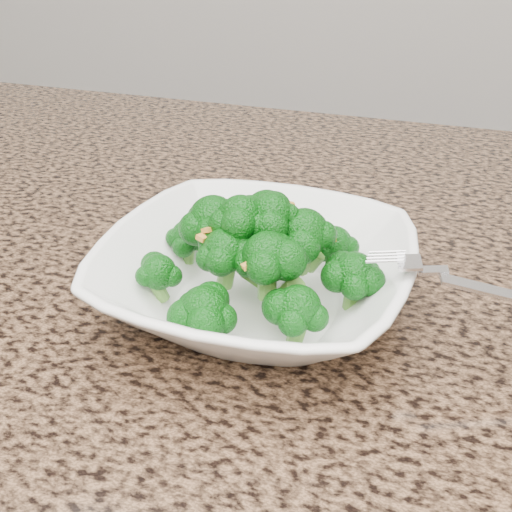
% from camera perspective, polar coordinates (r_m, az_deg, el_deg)
% --- Properties ---
extents(granite_counter, '(1.64, 1.04, 0.03)m').
position_cam_1_polar(granite_counter, '(0.60, -10.41, -2.70)').
color(granite_counter, brown).
rests_on(granite_counter, cabinet).
extents(bowl, '(0.25, 0.25, 0.06)m').
position_cam_1_polar(bowl, '(0.52, 0.00, -1.86)').
color(bowl, white).
rests_on(bowl, granite_counter).
extents(broccoli_pile, '(0.22, 0.22, 0.07)m').
position_cam_1_polar(broccoli_pile, '(0.49, 0.00, 4.61)').
color(broccoli_pile, '#09540C').
rests_on(broccoli_pile, bowl).
extents(garlic_topping, '(0.13, 0.13, 0.01)m').
position_cam_1_polar(garlic_topping, '(0.47, 0.00, 8.66)').
color(garlic_topping, gold).
rests_on(garlic_topping, broccoli_pile).
extents(fork, '(0.17, 0.06, 0.01)m').
position_cam_1_polar(fork, '(0.47, 15.92, -1.37)').
color(fork, silver).
rests_on(fork, bowl).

